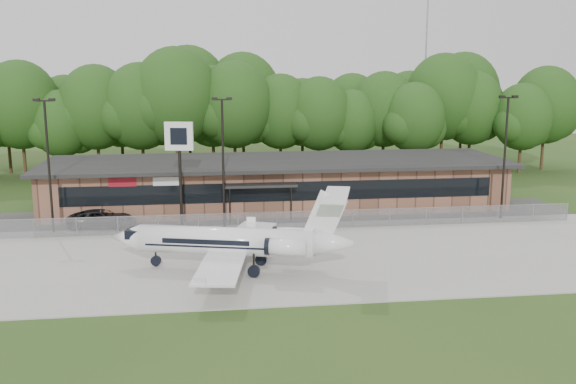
{
  "coord_description": "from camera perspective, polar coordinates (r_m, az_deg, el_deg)",
  "views": [
    {
      "loc": [
        -6.39,
        -32.84,
        12.58
      ],
      "look_at": [
        -0.52,
        12.0,
        3.65
      ],
      "focal_mm": 40.0,
      "sensor_mm": 36.0,
      "label": 1
    }
  ],
  "objects": [
    {
      "name": "business_jet",
      "position": [
        39.77,
        -4.72,
        -4.48
      ],
      "size": [
        15.45,
        13.87,
        5.24
      ],
      "rotation": [
        0.0,
        0.0,
        -0.27
      ],
      "color": "white",
      "rests_on": "ground"
    },
    {
      "name": "suv",
      "position": [
        52.48,
        -16.22,
        -2.33
      ],
      "size": [
        5.46,
        2.93,
        1.46
      ],
      "primitive_type": "imported",
      "rotation": [
        0.0,
        0.0,
        1.47
      ],
      "color": "#29292B",
      "rests_on": "ground"
    },
    {
      "name": "light_pole_right",
      "position": [
        55.44,
        18.75,
        3.74
      ],
      "size": [
        1.55,
        0.3,
        10.23
      ],
      "color": "black",
      "rests_on": "ground"
    },
    {
      "name": "ground",
      "position": [
        35.75,
        3.37,
        -9.45
      ],
      "size": [
        160.0,
        160.0,
        0.0
      ],
      "primitive_type": "plane",
      "color": "#264819",
      "rests_on": "ground"
    },
    {
      "name": "radio_mast",
      "position": [
        85.68,
        12.11,
        10.88
      ],
      "size": [
        0.2,
        0.2,
        25.0
      ],
      "primitive_type": "cylinder",
      "color": "gray",
      "rests_on": "ground"
    },
    {
      "name": "light_pole_left",
      "position": [
        51.12,
        -20.55,
        3.04
      ],
      "size": [
        1.55,
        0.3,
        10.23
      ],
      "color": "black",
      "rests_on": "ground"
    },
    {
      "name": "parking_lot",
      "position": [
        54.2,
        -0.49,
        -2.21
      ],
      "size": [
        50.0,
        9.0,
        0.06
      ],
      "primitive_type": "cube",
      "color": "#383835",
      "rests_on": "ground"
    },
    {
      "name": "apron",
      "position": [
        43.2,
        1.38,
        -5.7
      ],
      "size": [
        64.0,
        18.0,
        0.08
      ],
      "primitive_type": "cube",
      "color": "#9E9B93",
      "rests_on": "ground"
    },
    {
      "name": "light_pole_mid",
      "position": [
        49.8,
        -5.8,
        3.5
      ],
      "size": [
        1.55,
        0.3,
        10.23
      ],
      "color": "black",
      "rests_on": "ground"
    },
    {
      "name": "fence",
      "position": [
        49.69,
        0.14,
        -2.57
      ],
      "size": [
        46.0,
        0.04,
        1.52
      ],
      "color": "gray",
      "rests_on": "ground"
    },
    {
      "name": "pole_sign",
      "position": [
        50.06,
        -9.64,
        3.93
      ],
      "size": [
        2.2,
        0.65,
        8.37
      ],
      "rotation": [
        0.0,
        0.0,
        -0.18
      ],
      "color": "black",
      "rests_on": "ground"
    },
    {
      "name": "treeline",
      "position": [
        75.29,
        -2.6,
        7.29
      ],
      "size": [
        72.0,
        12.0,
        15.0
      ],
      "primitive_type": null,
      "color": "#163A12",
      "rests_on": "ground"
    },
    {
      "name": "terminal",
      "position": [
        58.08,
        -1.03,
        0.85
      ],
      "size": [
        41.0,
        11.65,
        4.3
      ],
      "color": "#8C5A46",
      "rests_on": "ground"
    }
  ]
}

